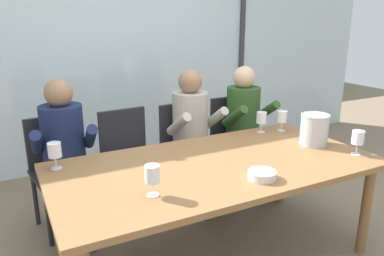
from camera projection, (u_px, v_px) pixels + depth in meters
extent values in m
plane|color=#847056|center=(160.00, 199.00, 3.53)|extent=(14.00, 14.00, 0.00)
cube|color=silver|center=(117.00, 51.00, 4.14)|extent=(7.36, 0.03, 2.60)
cube|color=#38383D|center=(241.00, 46.00, 4.86)|extent=(0.06, 0.06, 2.60)
cube|color=#568942|center=(65.00, 65.00, 7.54)|extent=(13.36, 2.40, 1.46)
cube|color=olive|center=(216.00, 166.00, 2.48)|extent=(2.16, 1.09, 0.04)
cylinder|color=olive|center=(366.00, 210.00, 2.63)|extent=(0.07, 0.07, 0.68)
cylinder|color=olive|center=(58.00, 218.00, 2.52)|extent=(0.07, 0.07, 0.68)
cylinder|color=olive|center=(282.00, 167.00, 3.39)|extent=(0.07, 0.07, 0.68)
cube|color=#232328|center=(63.00, 174.00, 2.92)|extent=(0.50, 0.50, 0.03)
cube|color=#232328|center=(53.00, 141.00, 3.02)|extent=(0.42, 0.10, 0.42)
cylinder|color=#232328|center=(49.00, 219.00, 2.74)|extent=(0.04, 0.04, 0.45)
cylinder|color=#232328|center=(98.00, 204.00, 2.95)|extent=(0.04, 0.04, 0.45)
cylinder|color=#232328|center=(36.00, 199.00, 3.03)|extent=(0.04, 0.04, 0.45)
cylinder|color=#232328|center=(81.00, 187.00, 3.25)|extent=(0.04, 0.04, 0.45)
cube|color=#232328|center=(133.00, 164.00, 3.13)|extent=(0.47, 0.47, 0.03)
cube|color=#232328|center=(123.00, 133.00, 3.23)|extent=(0.42, 0.07, 0.42)
cylinder|color=#232328|center=(122.00, 204.00, 2.95)|extent=(0.04, 0.04, 0.45)
cylinder|color=#232328|center=(164.00, 193.00, 3.14)|extent=(0.04, 0.04, 0.45)
cylinder|color=#232328|center=(105.00, 187.00, 3.26)|extent=(0.04, 0.04, 0.45)
cylinder|color=#232328|center=(145.00, 177.00, 3.45)|extent=(0.04, 0.04, 0.45)
cube|color=#232328|center=(191.00, 154.00, 3.37)|extent=(0.48, 0.48, 0.03)
cube|color=#232328|center=(180.00, 125.00, 3.47)|extent=(0.42, 0.08, 0.42)
cylinder|color=#232328|center=(185.00, 191.00, 3.18)|extent=(0.04, 0.04, 0.45)
cylinder|color=#232328|center=(220.00, 180.00, 3.38)|extent=(0.04, 0.04, 0.45)
cylinder|color=#232328|center=(164.00, 175.00, 3.49)|extent=(0.04, 0.04, 0.45)
cylinder|color=#232328|center=(197.00, 167.00, 3.69)|extent=(0.04, 0.04, 0.45)
cube|color=#232328|center=(240.00, 144.00, 3.64)|extent=(0.45, 0.45, 0.03)
cube|color=#232328|center=(229.00, 117.00, 3.74)|extent=(0.42, 0.05, 0.42)
cylinder|color=#232328|center=(234.00, 177.00, 3.46)|extent=(0.04, 0.04, 0.45)
cylinder|color=#232328|center=(266.00, 169.00, 3.64)|extent=(0.04, 0.04, 0.45)
cylinder|color=#232328|center=(212.00, 164.00, 3.78)|extent=(0.04, 0.04, 0.45)
cylinder|color=#232328|center=(243.00, 157.00, 3.95)|extent=(0.04, 0.04, 0.45)
cylinder|color=#192347|center=(63.00, 138.00, 2.85)|extent=(0.34, 0.34, 0.52)
sphere|color=#936B4C|center=(58.00, 93.00, 2.75)|extent=(0.21, 0.21, 0.21)
cube|color=#47423D|center=(56.00, 181.00, 2.72)|extent=(0.16, 0.41, 0.13)
cube|color=#47423D|center=(81.00, 178.00, 2.78)|extent=(0.16, 0.41, 0.13)
cylinder|color=#47423D|center=(62.00, 226.00, 2.61)|extent=(0.10, 0.10, 0.48)
cylinder|color=#47423D|center=(88.00, 221.00, 2.68)|extent=(0.10, 0.10, 0.48)
cylinder|color=#192347|center=(36.00, 143.00, 2.67)|extent=(0.11, 0.33, 0.26)
cylinder|color=#192347|center=(90.00, 137.00, 2.81)|extent=(0.11, 0.33, 0.26)
cylinder|color=#B7AD9E|center=(190.00, 121.00, 3.34)|extent=(0.35, 0.35, 0.52)
sphere|color=#936B4C|center=(190.00, 82.00, 3.24)|extent=(0.21, 0.21, 0.21)
cube|color=#47423D|center=(194.00, 157.00, 3.20)|extent=(0.16, 0.41, 0.13)
cube|color=#47423D|center=(211.00, 153.00, 3.30)|extent=(0.16, 0.41, 0.13)
cylinder|color=#47423D|center=(206.00, 193.00, 3.12)|extent=(0.10, 0.10, 0.48)
cylinder|color=#47423D|center=(224.00, 188.00, 3.21)|extent=(0.10, 0.10, 0.48)
cylinder|color=#B7AD9E|center=(179.00, 124.00, 3.14)|extent=(0.11, 0.33, 0.26)
cylinder|color=#B7AD9E|center=(215.00, 118.00, 3.33)|extent=(0.11, 0.33, 0.26)
cylinder|color=#2D5123|center=(243.00, 114.00, 3.59)|extent=(0.33, 0.33, 0.52)
sphere|color=#DBAD89|center=(244.00, 77.00, 3.49)|extent=(0.21, 0.21, 0.21)
cube|color=#47423D|center=(247.00, 146.00, 3.46)|extent=(0.15, 0.41, 0.13)
cube|color=#47423D|center=(262.00, 143.00, 3.54)|extent=(0.15, 0.41, 0.13)
cylinder|color=#47423D|center=(260.00, 180.00, 3.37)|extent=(0.10, 0.10, 0.48)
cylinder|color=#47423D|center=(275.00, 176.00, 3.45)|extent=(0.10, 0.10, 0.48)
cylinder|color=#2D5123|center=(235.00, 116.00, 3.39)|extent=(0.10, 0.33, 0.26)
cylinder|color=#2D5123|center=(266.00, 111.00, 3.58)|extent=(0.10, 0.33, 0.26)
cylinder|color=#B7B7BC|center=(314.00, 130.00, 2.80)|extent=(0.21, 0.21, 0.23)
torus|color=silver|center=(316.00, 115.00, 2.77)|extent=(0.21, 0.21, 0.01)
cylinder|color=silver|center=(262.00, 175.00, 2.22)|extent=(0.17, 0.17, 0.05)
cylinder|color=silver|center=(281.00, 130.00, 3.18)|extent=(0.07, 0.07, 0.00)
cylinder|color=silver|center=(281.00, 126.00, 3.17)|extent=(0.01, 0.01, 0.07)
cylinder|color=silver|center=(282.00, 116.00, 3.15)|extent=(0.08, 0.08, 0.09)
cylinder|color=#560C1E|center=(282.00, 119.00, 3.15)|extent=(0.07, 0.07, 0.04)
cylinder|color=silver|center=(57.00, 168.00, 2.38)|extent=(0.07, 0.07, 0.00)
cylinder|color=silver|center=(56.00, 162.00, 2.37)|extent=(0.01, 0.01, 0.07)
cylinder|color=silver|center=(55.00, 150.00, 2.34)|extent=(0.08, 0.08, 0.09)
cylinder|color=maroon|center=(55.00, 154.00, 2.35)|extent=(0.07, 0.07, 0.04)
cylinder|color=silver|center=(356.00, 154.00, 2.62)|extent=(0.07, 0.07, 0.00)
cylinder|color=silver|center=(356.00, 149.00, 2.61)|extent=(0.01, 0.01, 0.07)
cylinder|color=silver|center=(358.00, 137.00, 2.59)|extent=(0.08, 0.08, 0.09)
cylinder|color=#560C1E|center=(358.00, 141.00, 2.60)|extent=(0.07, 0.07, 0.04)
cylinder|color=silver|center=(153.00, 195.00, 2.02)|extent=(0.07, 0.07, 0.00)
cylinder|color=silver|center=(153.00, 188.00, 2.01)|extent=(0.01, 0.01, 0.07)
cylinder|color=silver|center=(152.00, 174.00, 1.98)|extent=(0.08, 0.08, 0.09)
cylinder|color=maroon|center=(152.00, 178.00, 1.99)|extent=(0.07, 0.07, 0.04)
cylinder|color=silver|center=(261.00, 132.00, 3.14)|extent=(0.07, 0.07, 0.00)
cylinder|color=silver|center=(261.00, 127.00, 3.13)|extent=(0.01, 0.01, 0.07)
cylinder|color=silver|center=(262.00, 118.00, 3.10)|extent=(0.08, 0.08, 0.09)
cylinder|color=#560C1E|center=(261.00, 121.00, 3.11)|extent=(0.07, 0.07, 0.04)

